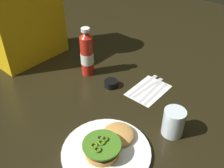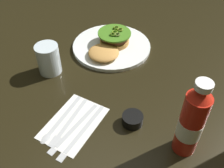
% 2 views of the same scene
% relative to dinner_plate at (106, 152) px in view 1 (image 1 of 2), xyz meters
% --- Properties ---
extents(ground_plane, '(3.00, 3.00, 0.00)m').
position_rel_dinner_plate_xyz_m(ground_plane, '(0.10, 0.15, -0.01)').
color(ground_plane, black).
extents(dinner_plate, '(0.30, 0.30, 0.01)m').
position_rel_dinner_plate_xyz_m(dinner_plate, '(0.00, 0.00, 0.00)').
color(dinner_plate, white).
rests_on(dinner_plate, ground_plane).
extents(burger_sandwich, '(0.21, 0.12, 0.05)m').
position_rel_dinner_plate_xyz_m(burger_sandwich, '(0.02, 0.01, 0.03)').
color(burger_sandwich, '#C78C44').
rests_on(burger_sandwich, dinner_plate).
extents(ketchup_bottle, '(0.06, 0.06, 0.23)m').
position_rel_dinner_plate_xyz_m(ketchup_bottle, '(0.29, 0.38, 0.10)').
color(ketchup_bottle, red).
rests_on(ketchup_bottle, ground_plane).
extents(water_glass, '(0.08, 0.08, 0.10)m').
position_rel_dinner_plate_xyz_m(water_glass, '(0.22, -0.11, 0.04)').
color(water_glass, silver).
rests_on(water_glass, ground_plane).
extents(condiment_cup, '(0.06, 0.06, 0.03)m').
position_rel_dinner_plate_xyz_m(condiment_cup, '(0.29, 0.23, 0.01)').
color(condiment_cup, black).
rests_on(condiment_cup, ground_plane).
extents(napkin, '(0.19, 0.13, 0.00)m').
position_rel_dinner_plate_xyz_m(napkin, '(0.37, 0.09, -0.01)').
color(napkin, white).
rests_on(napkin, ground_plane).
extents(spoon_utensil, '(0.19, 0.03, 0.00)m').
position_rel_dinner_plate_xyz_m(spoon_utensil, '(0.40, 0.05, -0.00)').
color(spoon_utensil, silver).
rests_on(spoon_utensil, napkin).
extents(fork_utensil, '(0.19, 0.03, 0.00)m').
position_rel_dinner_plate_xyz_m(fork_utensil, '(0.39, 0.08, -0.00)').
color(fork_utensil, silver).
rests_on(fork_utensil, napkin).
extents(butter_knife, '(0.20, 0.03, 0.00)m').
position_rel_dinner_plate_xyz_m(butter_knife, '(0.39, 0.10, -0.00)').
color(butter_knife, silver).
rests_on(butter_knife, napkin).
extents(steak_knife, '(0.21, 0.02, 0.00)m').
position_rel_dinner_plate_xyz_m(steak_knife, '(0.39, 0.13, -0.00)').
color(steak_knife, silver).
rests_on(steak_knife, napkin).
extents(diner_person, '(0.35, 0.17, 0.58)m').
position_rel_dinner_plate_xyz_m(diner_person, '(0.21, 0.70, 0.25)').
color(diner_person, gold).
rests_on(diner_person, ground_plane).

